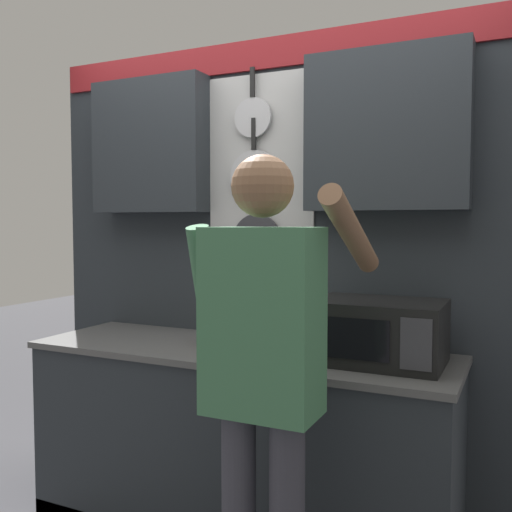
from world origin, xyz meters
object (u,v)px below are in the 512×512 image
(utensil_crock, at_px, (267,332))
(person, at_px, (264,360))
(microwave, at_px, (378,332))
(knife_block, at_px, (217,326))

(utensil_crock, xyz_separation_m, person, (0.28, -0.64, 0.04))
(microwave, distance_m, person, 0.68)
(person, bearing_deg, utensil_crock, 113.46)
(microwave, height_order, utensil_crock, utensil_crock)
(knife_block, relative_size, utensil_crock, 0.76)
(microwave, bearing_deg, knife_block, 179.98)
(knife_block, height_order, utensil_crock, utensil_crock)
(knife_block, bearing_deg, person, -49.75)
(microwave, xyz_separation_m, utensil_crock, (-0.51, 0.00, -0.04))
(utensil_crock, bearing_deg, knife_block, -179.64)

